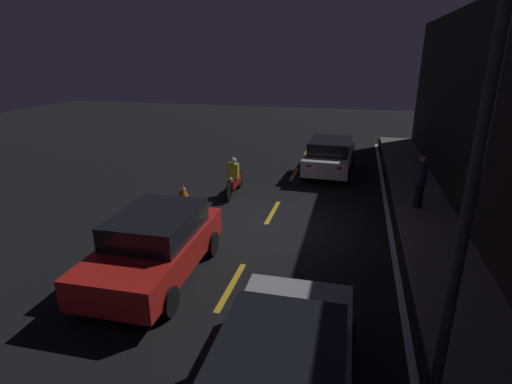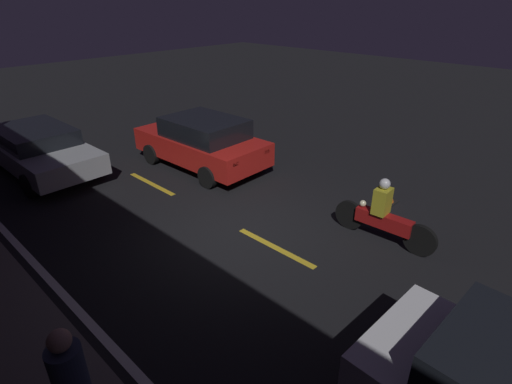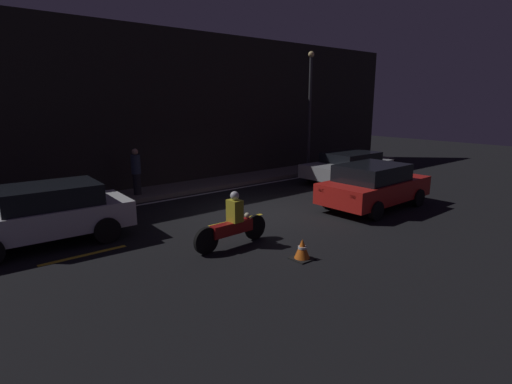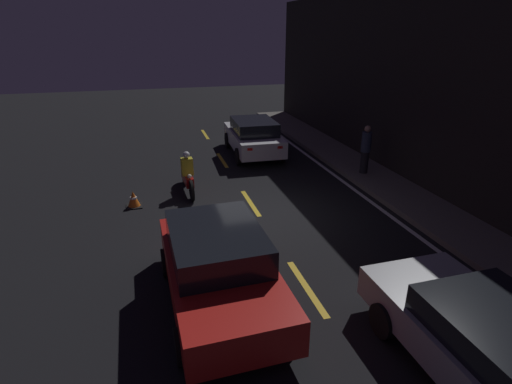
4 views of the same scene
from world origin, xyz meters
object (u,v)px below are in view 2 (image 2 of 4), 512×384
taxi_red (202,141)px  hatchback_silver (39,149)px  motorcycle (384,217)px  traffic_cone_near (387,193)px

taxi_red → hatchback_silver: taxi_red is taller
hatchback_silver → motorcycle: size_ratio=2.02×
motorcycle → traffic_cone_near: bearing=-68.9°
hatchback_silver → taxi_red: bearing=47.4°
traffic_cone_near → taxi_red: bearing=17.7°
motorcycle → taxi_red: bearing=-3.0°
hatchback_silver → motorcycle: bearing=20.0°
motorcycle → traffic_cone_near: motorcycle is taller
traffic_cone_near → hatchback_silver: bearing=31.7°
motorcycle → traffic_cone_near: size_ratio=4.51×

